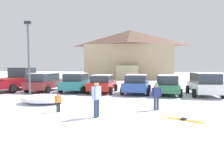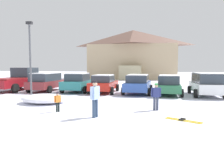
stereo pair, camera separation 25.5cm
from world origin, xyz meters
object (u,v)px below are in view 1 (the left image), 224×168
skier_teen_in_navy_coat (156,95)px  pair_of_skis (184,120)px  parked_green_coupe (167,85)px  parked_white_suv (204,83)px  parked_teal_hatchback (77,82)px  skier_child_in_orange_jacket (58,101)px  ski_lodge (130,54)px  parked_blue_hatchback (137,84)px  plowed_snow_pile (44,99)px  parked_red_sedan (102,83)px  pickup_truck (17,80)px  skier_adult_in_blue_parka (96,97)px  lamp_post (29,55)px  parked_maroon_van (44,81)px

skier_teen_in_navy_coat → pair_of_skis: bearing=-59.4°
parked_green_coupe → parked_white_suv: size_ratio=0.94×
parked_teal_hatchback → parked_green_coupe: bearing=-4.4°
parked_white_suv → skier_child_in_orange_jacket: 11.64m
ski_lodge → skier_teen_in_navy_coat: ski_lodge is taller
parked_blue_hatchback → pair_of_skis: bearing=-72.8°
parked_green_coupe → plowed_snow_pile: size_ratio=1.49×
parked_red_sedan → parked_green_coupe: (5.43, -0.40, 0.01)m
parked_red_sedan → pickup_truck: (-8.47, 0.28, 0.20)m
parked_white_suv → parked_red_sedan: bearing=177.5°
skier_adult_in_blue_parka → pair_of_skis: (3.80, 0.23, -0.92)m
skier_teen_in_navy_coat → parked_white_suv: bearing=60.2°
parked_teal_hatchback → plowed_snow_pile: bearing=-88.9°
ski_lodge → skier_teen_in_navy_coat: bearing=-81.0°
parked_teal_hatchback → parked_green_coupe: (7.86, -0.60, -0.04)m
ski_lodge → plowed_snow_pile: (-2.18, -28.56, -4.25)m
skier_child_in_orange_jacket → skier_teen_in_navy_coat: bearing=16.7°
parked_teal_hatchback → parked_blue_hatchback: size_ratio=0.91×
skier_adult_in_blue_parka → lamp_post: bearing=141.0°
parked_red_sedan → skier_child_in_orange_jacket: (-0.29, -8.28, -0.24)m
parked_maroon_van → skier_teen_in_navy_coat: 12.07m
ski_lodge → skier_child_in_orange_jacket: bearing=-90.3°
skier_teen_in_navy_coat → plowed_snow_pile: bearing=173.1°
pickup_truck → skier_teen_in_navy_coat: pickup_truck is taller
ski_lodge → plowed_snow_pile: ski_lodge is taller
parked_blue_hatchback → parked_red_sedan: bearing=-179.1°
parked_white_suv → skier_adult_in_blue_parka: bearing=-126.3°
parked_maroon_van → skier_teen_in_navy_coat: (9.98, -6.78, -0.11)m
plowed_snow_pile → parked_green_coupe: bearing=35.9°
parked_blue_hatchback → parked_teal_hatchback: bearing=178.4°
pair_of_skis → parked_blue_hatchback: bearing=107.2°
parked_red_sedan → plowed_snow_pile: 6.45m
skier_child_in_orange_jacket → parked_maroon_van: bearing=122.1°
parked_maroon_van → skier_teen_in_navy_coat: bearing=-34.2°
parked_teal_hatchback → pair_of_skis: parked_teal_hatchback is taller
parked_blue_hatchback → pair_of_skis: parked_blue_hatchback is taller
parked_maroon_van → parked_teal_hatchback: bearing=4.6°
parked_red_sedan → pickup_truck: bearing=178.1°
parked_white_suv → lamp_post: size_ratio=0.82×
parked_maroon_van → skier_child_in_orange_jacket: parked_maroon_van is taller
ski_lodge → skier_adult_in_blue_parka: size_ratio=9.71×
parked_blue_hatchback → parked_white_suv: size_ratio=1.05×
parked_blue_hatchback → parked_green_coupe: 2.52m
parked_green_coupe → pair_of_skis: 8.43m
skier_child_in_orange_jacket → pair_of_skis: size_ratio=0.64×
parked_teal_hatchback → skier_child_in_orange_jacket: bearing=-75.9°
skier_child_in_orange_jacket → skier_adult_in_blue_parka: skier_adult_in_blue_parka is taller
parked_red_sedan → parked_blue_hatchback: parked_blue_hatchback is taller
pickup_truck → skier_child_in_orange_jacket: 11.84m
parked_blue_hatchback → pair_of_skis: 9.29m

